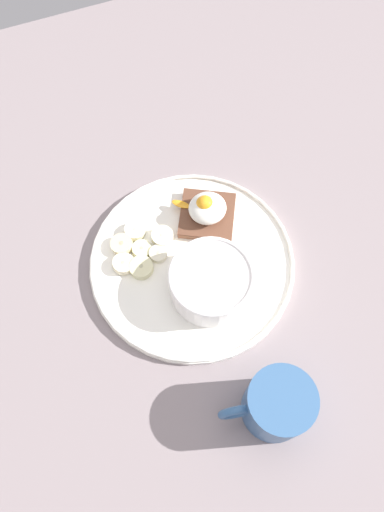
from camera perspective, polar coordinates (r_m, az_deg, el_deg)
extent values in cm
cube|color=gray|center=(77.04, 0.00, -1.24)|extent=(120.00, 120.00, 2.00)
cylinder|color=white|center=(75.66, 0.00, -0.79)|extent=(30.99, 30.99, 1.00)
torus|color=white|center=(74.93, 0.00, -0.54)|extent=(30.79, 30.79, 0.60)
cylinder|color=white|center=(71.03, 2.12, -3.06)|extent=(11.81, 11.81, 5.39)
torus|color=white|center=(68.53, 2.20, -2.23)|extent=(12.01, 12.01, 0.60)
cylinder|color=white|center=(71.28, 2.12, -3.14)|extent=(10.41, 10.41, 4.45)
ellipsoid|color=white|center=(69.40, 2.17, -2.53)|extent=(9.89, 9.89, 1.20)
ellipsoid|color=tan|center=(68.84, 1.39, -2.85)|extent=(1.78, 1.35, 0.68)
ellipsoid|color=tan|center=(68.65, -0.27, -3.35)|extent=(1.55, 1.38, 0.56)
ellipsoid|color=tan|center=(67.97, 1.57, -4.95)|extent=(1.39, 1.01, 0.55)
ellipsoid|color=tan|center=(68.96, -0.47, -2.61)|extent=(1.00, 1.52, 0.64)
ellipsoid|color=tan|center=(68.21, 1.94, -4.38)|extent=(1.60, 1.47, 0.58)
ellipsoid|color=beige|center=(68.67, 1.95, -3.14)|extent=(1.97, 2.17, 0.78)
cube|color=brown|center=(77.53, 1.74, 4.84)|extent=(11.26, 11.26, 0.30)
cube|color=brown|center=(78.03, 1.73, 4.63)|extent=(11.04, 11.04, 1.35)
ellipsoid|color=white|center=(76.01, 1.78, 5.49)|extent=(5.82, 5.53, 3.29)
sphere|color=orange|center=(75.32, 1.47, 5.94)|extent=(2.76, 2.76, 2.76)
ellipsoid|color=orange|center=(78.04, -1.30, 5.96)|extent=(3.02, 2.89, 0.36)
cylinder|color=beige|center=(74.49, -5.81, -1.34)|extent=(4.52, 4.51, 1.28)
cylinder|color=tan|center=(73.90, -5.86, -1.14)|extent=(0.81, 0.81, 0.12)
cylinder|color=beige|center=(75.89, -5.78, 0.79)|extent=(4.02, 3.99, 1.18)
cylinder|color=#B6B385|center=(75.49, -5.81, 0.93)|extent=(0.72, 0.72, 0.17)
cylinder|color=#F9F0C8|center=(76.31, -3.41, 2.22)|extent=(4.81, 4.82, 1.60)
cylinder|color=beige|center=(75.69, -3.44, 2.46)|extent=(0.86, 0.86, 0.16)
cylinder|color=#EEE9C3|center=(77.25, -6.54, 2.88)|extent=(4.09, 4.02, 1.49)
cylinder|color=#BAB698|center=(76.77, -6.58, 3.07)|extent=(0.73, 0.72, 0.19)
cylinder|color=#F3E3BA|center=(75.02, -7.84, -0.90)|extent=(3.82, 3.74, 1.49)
cylinder|color=#BDB191|center=(74.48, -7.89, -0.71)|extent=(0.68, 0.67, 0.17)
cylinder|color=beige|center=(76.36, -8.02, 1.29)|extent=(4.35, 4.29, 1.55)
cylinder|color=tan|center=(75.78, -8.08, 1.51)|extent=(0.77, 0.77, 0.17)
cylinder|color=#EDE5C4|center=(75.28, -3.88, 0.25)|extent=(3.88, 3.88, 1.19)
cylinder|color=#B9B299|center=(74.79, -3.91, 0.42)|extent=(0.70, 0.70, 0.14)
cylinder|color=#365F8E|center=(66.74, 9.77, -16.39)|extent=(8.64, 8.64, 8.97)
cylinder|color=#3C1A16|center=(63.41, 10.26, -15.93)|extent=(7.34, 7.34, 0.40)
torus|color=#365F8E|center=(65.52, 5.17, -17.33)|extent=(5.04, 1.90, 4.94)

